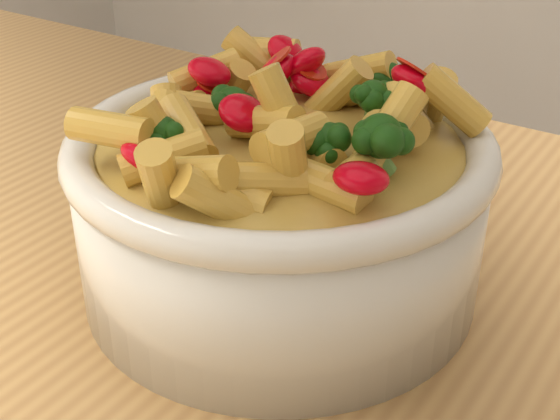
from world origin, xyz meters
The scene contains 2 objects.
serving_bowl centered at (0.08, 0.08, 0.95)m, with size 0.25×0.25×0.11m.
pasta_salad centered at (0.08, 0.08, 1.02)m, with size 0.19×0.19×0.04m.
Camera 1 is at (0.30, -0.26, 1.18)m, focal length 50.00 mm.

